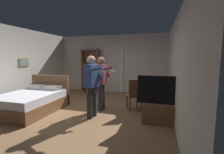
{
  "coord_description": "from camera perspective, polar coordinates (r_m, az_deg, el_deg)",
  "views": [
    {
      "loc": [
        2.14,
        -4.38,
        1.65
      ],
      "look_at": [
        0.8,
        0.28,
        1.05
      ],
      "focal_mm": 25.82,
      "sensor_mm": 36.0,
      "label": 1
    }
  ],
  "objects": [
    {
      "name": "ground_plane",
      "position": [
        5.15,
        -9.69,
        -11.73
      ],
      "size": [
        6.57,
        6.57,
        0.0
      ],
      "primitive_type": "plane",
      "color": "olive"
    },
    {
      "name": "wall_back",
      "position": [
        7.74,
        -0.06,
        4.76
      ],
      "size": [
        5.35,
        0.12,
        2.68
      ],
      "primitive_type": "cube",
      "color": "beige",
      "rests_on": "ground_plane"
    },
    {
      "name": "wall_left",
      "position": [
        6.48,
        -31.33,
        3.28
      ],
      "size": [
        0.15,
        6.21,
        2.68
      ],
      "color": "beige",
      "rests_on": "ground_plane"
    },
    {
      "name": "wall_right",
      "position": [
        4.42,
        22.15,
        2.49
      ],
      "size": [
        0.12,
        6.21,
        2.68
      ],
      "primitive_type": "cube",
      "color": "beige",
      "rests_on": "ground_plane"
    },
    {
      "name": "doorway_frame",
      "position": [
        7.64,
        0.47,
        3.85
      ],
      "size": [
        0.93,
        0.08,
        2.13
      ],
      "color": "white",
      "rests_on": "ground_plane"
    },
    {
      "name": "bed",
      "position": [
        5.59,
        -26.25,
        -7.61
      ],
      "size": [
        1.48,
        1.96,
        1.02
      ],
      "color": "brown",
      "rests_on": "ground_plane"
    },
    {
      "name": "bookshelf",
      "position": [
        7.88,
        -7.46,
        2.79
      ],
      "size": [
        0.88,
        0.32,
        1.99
      ],
      "color": "brown",
      "rests_on": "ground_plane"
    },
    {
      "name": "tv_flatscreen",
      "position": [
        4.26,
        17.09,
        -10.83
      ],
      "size": [
        1.2,
        0.4,
        1.2
      ],
      "color": "brown",
      "rests_on": "ground_plane"
    },
    {
      "name": "side_table",
      "position": [
        5.17,
        13.71,
        -6.31
      ],
      "size": [
        0.64,
        0.64,
        0.7
      ],
      "color": "brown",
      "rests_on": "ground_plane"
    },
    {
      "name": "laptop",
      "position": [
        5.08,
        13.58,
        -3.33
      ],
      "size": [
        0.4,
        0.4,
        0.16
      ],
      "color": "black",
      "rests_on": "side_table"
    },
    {
      "name": "bottle_on_table",
      "position": [
        5.02,
        15.39,
        -2.68
      ],
      "size": [
        0.06,
        0.06,
        0.29
      ],
      "color": "#2E4E1D",
      "rests_on": "side_table"
    },
    {
      "name": "wooden_chair",
      "position": [
        4.99,
        7.98,
        -5.81
      ],
      "size": [
        0.56,
        0.56,
        0.99
      ],
      "color": "brown",
      "rests_on": "ground_plane"
    },
    {
      "name": "person_blue_shirt",
      "position": [
        4.38,
        -7.17,
        -1.93
      ],
      "size": [
        0.64,
        0.63,
        1.69
      ],
      "color": "#333338",
      "rests_on": "ground_plane"
    },
    {
      "name": "person_striped_shirt",
      "position": [
        5.03,
        -3.71,
        -0.93
      ],
      "size": [
        0.64,
        0.56,
        1.66
      ],
      "color": "#333338",
      "rests_on": "ground_plane"
    },
    {
      "name": "suitcase_dark",
      "position": [
        7.52,
        -7.22,
        -4.25
      ],
      "size": [
        0.6,
        0.47,
        0.36
      ],
      "primitive_type": "cube",
      "rotation": [
        0.0,
        0.0,
        -0.25
      ],
      "color": "black",
      "rests_on": "ground_plane"
    }
  ]
}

